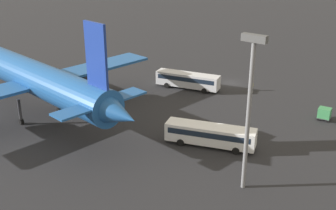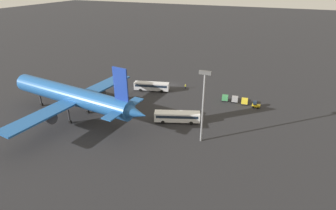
{
  "view_description": "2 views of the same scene",
  "coord_description": "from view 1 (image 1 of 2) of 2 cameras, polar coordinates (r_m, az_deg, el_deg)",
  "views": [
    {
      "loc": [
        -39.54,
        71.12,
        27.8
      ],
      "look_at": [
        -0.51,
        21.23,
        2.1
      ],
      "focal_mm": 45.0,
      "sensor_mm": 36.0,
      "label": 1
    },
    {
      "loc": [
        -33.78,
        85.94,
        37.07
      ],
      "look_at": [
        -7.55,
        22.87,
        3.36
      ],
      "focal_mm": 28.0,
      "sensor_mm": 36.0,
      "label": 2
    }
  ],
  "objects": [
    {
      "name": "shuttle_bus_near",
      "position": [
        81.54,
        2.69,
        3.49
      ],
      "size": [
        12.73,
        5.69,
        3.04
      ],
      "rotation": [
        0.0,
        0.0,
        0.25
      ],
      "color": "silver",
      "rests_on": "ground"
    },
    {
      "name": "worker_person",
      "position": [
        81.99,
        11.34,
        2.46
      ],
      "size": [
        0.38,
        0.38,
        1.74
      ],
      "color": "#1E1E2D",
      "rests_on": "ground"
    },
    {
      "name": "airplane",
      "position": [
        70.8,
        -18.0,
        3.66
      ],
      "size": [
        50.43,
        43.3,
        17.88
      ],
      "rotation": [
        0.0,
        0.0,
        -0.11
      ],
      "color": "#1E5193",
      "rests_on": "ground"
    },
    {
      "name": "shuttle_bus_far",
      "position": [
        59.55,
        5.75,
        -3.9
      ],
      "size": [
        12.91,
        6.86,
        3.01
      ],
      "rotation": [
        0.0,
        0.0,
        0.34
      ],
      "color": "white",
      "rests_on": "ground"
    },
    {
      "name": "cargo_cart_green",
      "position": [
        72.07,
        20.43,
        -1.05
      ],
      "size": [
        2.17,
        1.89,
        2.06
      ],
      "rotation": [
        0.0,
        0.0,
        0.11
      ],
      "color": "#38383D",
      "rests_on": "ground"
    },
    {
      "name": "light_pole",
      "position": [
        46.59,
        11.0,
        0.76
      ],
      "size": [
        2.8,
        0.7,
        18.33
      ],
      "color": "slate",
      "rests_on": "ground"
    },
    {
      "name": "ground_plane",
      "position": [
        85.99,
        8.49,
        2.97
      ],
      "size": [
        600.0,
        600.0,
        0.0
      ],
      "primitive_type": "plane",
      "color": "#232326"
    }
  ]
}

